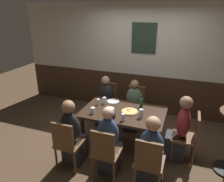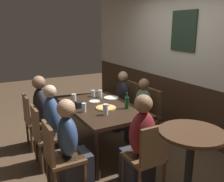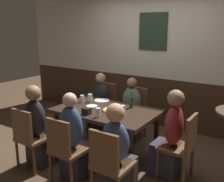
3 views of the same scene
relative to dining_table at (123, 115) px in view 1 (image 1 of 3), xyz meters
name	(u,v)px [view 1 (image 1 of 3)]	position (x,y,z in m)	size (l,w,h in m)	color
ground_plane	(123,145)	(0.00, 0.00, -0.65)	(12.00, 12.00, 0.00)	#4C3826
wall_back	(144,60)	(0.00, 1.65, 0.65)	(6.40, 0.13, 2.60)	#3D2819
dining_table	(123,115)	(0.00, 0.00, 0.00)	(1.48, 0.93, 0.74)	black
chair_head_east	(189,135)	(1.16, 0.00, -0.16)	(0.40, 0.40, 0.88)	brown
chair_right_near	(149,161)	(0.65, -0.88, -0.16)	(0.40, 0.40, 0.88)	brown
chair_mid_near	(105,151)	(0.00, -0.88, -0.16)	(0.40, 0.40, 0.88)	brown
chair_left_near	(67,142)	(-0.65, -0.88, -0.16)	(0.40, 0.40, 0.88)	brown
chair_mid_far	(135,104)	(0.00, 0.88, -0.16)	(0.40, 0.40, 0.88)	brown
chair_left_far	(108,100)	(-0.65, 0.88, -0.16)	(0.40, 0.40, 0.88)	brown
person_head_east	(179,133)	(0.99, 0.00, -0.15)	(0.37, 0.34, 1.18)	#2D2D38
person_right_near	(151,155)	(0.65, -0.72, -0.17)	(0.34, 0.37, 1.13)	#2D2D38
person_mid_near	(109,146)	(0.00, -0.72, -0.17)	(0.34, 0.37, 1.16)	#2D2D38
person_left_near	(72,137)	(-0.65, -0.72, -0.16)	(0.34, 0.37, 1.17)	#2D2D38
person_mid_far	(133,109)	(0.00, 0.72, -0.20)	(0.34, 0.37, 1.09)	#2D2D38
person_left_far	(105,104)	(-0.65, 0.72, -0.19)	(0.34, 0.37, 1.10)	#2D2D38
pizza	(130,111)	(0.12, 0.01, 0.10)	(0.30, 0.30, 0.03)	tan
tumbler_water	(123,118)	(0.10, -0.33, 0.14)	(0.06, 0.06, 0.13)	silver
tumbler_short	(141,114)	(0.35, -0.12, 0.15)	(0.07, 0.07, 0.15)	silver
beer_glass_half	(104,101)	(-0.44, 0.19, 0.14)	(0.07, 0.07, 0.13)	silver
pint_glass_amber	(93,111)	(-0.48, -0.27, 0.14)	(0.08, 0.08, 0.11)	silver
pint_glass_pale	(98,102)	(-0.54, 0.10, 0.13)	(0.06, 0.06, 0.11)	silver
beer_bottle_green	(141,102)	(0.26, 0.28, 0.18)	(0.06, 0.06, 0.24)	#194723
plate_white_large	(113,101)	(-0.32, 0.33, 0.09)	(0.24, 0.24, 0.01)	white
plate_white_small	(110,108)	(-0.26, 0.00, 0.09)	(0.17, 0.17, 0.01)	white
condiment_caddy	(112,116)	(-0.11, -0.32, 0.13)	(0.11, 0.09, 0.09)	black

